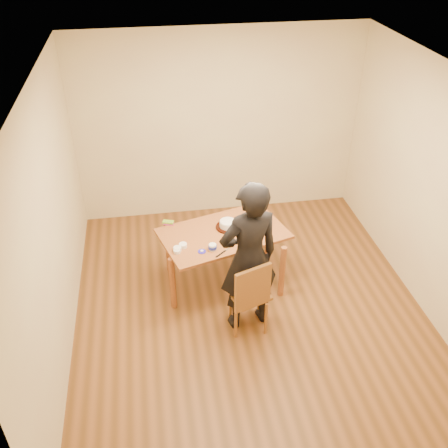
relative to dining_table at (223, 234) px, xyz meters
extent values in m
cube|color=brown|center=(0.22, -0.53, -0.73)|extent=(4.00, 4.50, 0.00)
cube|color=silver|center=(0.22, -0.53, 1.97)|extent=(4.00, 4.50, 0.00)
cube|color=tan|center=(0.22, 1.72, 0.62)|extent=(4.00, 0.00, 2.70)
cube|color=tan|center=(-1.78, -0.53, 0.62)|extent=(0.00, 4.50, 2.70)
cube|color=tan|center=(2.22, -0.53, 0.62)|extent=(0.00, 4.50, 2.70)
cube|color=brown|center=(0.00, 0.00, 0.00)|extent=(1.61, 1.22, 0.04)
cube|color=brown|center=(0.15, -0.78, -0.28)|extent=(0.50, 0.50, 0.04)
cylinder|color=red|center=(0.07, 0.09, 0.03)|extent=(0.28, 0.28, 0.02)
cylinder|color=white|center=(0.07, 0.09, 0.07)|extent=(0.20, 0.20, 0.06)
ellipsoid|color=white|center=(0.07, 0.09, 0.11)|extent=(0.19, 0.19, 0.03)
cylinder|color=white|center=(-0.17, -0.32, 0.06)|extent=(0.08, 0.08, 0.07)
cylinder|color=#261CB6|center=(-0.30, -0.33, 0.02)|extent=(0.09, 0.09, 0.01)
ellipsoid|color=white|center=(-0.30, -0.33, 0.03)|extent=(0.04, 0.04, 0.02)
cylinder|color=white|center=(-0.57, -0.30, 0.04)|extent=(0.08, 0.08, 0.04)
cylinder|color=white|center=(-0.49, -0.21, 0.04)|extent=(0.09, 0.09, 0.04)
cylinder|color=white|center=(-0.56, -0.26, 0.04)|extent=(0.09, 0.09, 0.04)
cube|color=#EE389B|center=(-0.62, 0.28, 0.03)|extent=(0.13, 0.09, 0.02)
cube|color=green|center=(-0.62, 0.28, 0.05)|extent=(0.14, 0.10, 0.02)
cube|color=black|center=(-0.09, -0.41, 0.02)|extent=(0.13, 0.11, 0.01)
imported|color=black|center=(0.15, -0.73, 0.17)|extent=(0.73, 0.56, 1.80)
camera|label=1|loc=(-0.77, -4.74, 3.35)|focal=40.00mm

